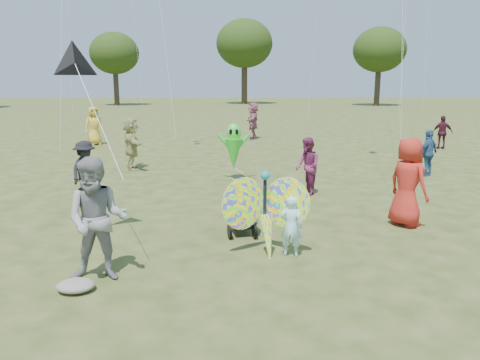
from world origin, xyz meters
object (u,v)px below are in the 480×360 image
Objects in this scene: crowd_h at (442,132)px; butterfly_kite at (266,214)px; crowd_b at (85,170)px; jogging_stroller at (241,203)px; crowd_d at (132,144)px; crowd_c at (428,153)px; crowd_j at (253,121)px; alien_kite at (234,149)px; crowd_e at (307,166)px; crowd_a at (408,182)px; adult_man at (97,220)px; crowd_g at (94,126)px; child_girl at (291,226)px.

butterfly_kite reaches higher than crowd_h.
jogging_stroller is at bearing -107.19° from crowd_b.
crowd_d is at bearing 106.73° from jogging_stroller.
crowd_d reaches higher than crowd_c.
crowd_b is at bearing -16.91° from crowd_j.
butterfly_kite is at bearing -85.99° from alien_kite.
crowd_j is (-0.74, 12.32, 0.19)m from crowd_e.
crowd_b is at bearing -98.52° from crowd_e.
alien_kite is (3.45, -1.84, 0.08)m from crowd_d.
crowd_a reaches higher than jogging_stroller.
adult_man is 2.79m from butterfly_kite.
adult_man reaches higher than jogging_stroller.
crowd_a reaches higher than butterfly_kite.
butterfly_kite is (6.90, -14.59, -0.17)m from crowd_g.
crowd_j reaches higher than crowd_g.
crowd_g is 14.84m from jogging_stroller.
adult_man reaches higher than child_girl.
crowd_a is 5.80m from crowd_c.
crowd_e is (5.37, -3.79, -0.13)m from crowd_d.
crowd_c is 0.83× the size of crowd_d.
crowd_e is at bearing -7.56° from crowd_c.
crowd_j is at bearing -14.33° from crowd_g.
crowd_c is 8.89m from butterfly_kite.
crowd_e is 4.65m from butterfly_kite.
crowd_d is at bearing 17.85° from crowd_a.
butterfly_kite is at bearing 63.43° from crowd_h.
crowd_b is (-1.67, 5.08, -0.20)m from adult_man.
crowd_d reaches higher than butterfly_kite.
crowd_c is 0.85× the size of alien_kite.
crowd_j is at bearing -75.81° from child_girl.
crowd_e and butterfly_kite have the same top height.
alien_kite is at bearing -1.70° from crowd_j.
crowd_h is at bearing -37.88° from crowd_b.
adult_man reaches higher than crowd_e.
crowd_c is at bearing -56.28° from crowd_a.
crowd_j is 1.09× the size of alien_kite.
crowd_a is at bearing -148.53° from crowd_d.
crowd_a is at bearing -89.64° from crowd_b.
crowd_h is at bearing 68.93° from crowd_j.
crowd_c is at bearing -61.65° from crowd_g.
crowd_a is 1.07× the size of alien_kite.
child_girl is 0.72× the size of crowd_h.
crowd_c is 1.00× the size of crowd_h.
alien_kite is (-0.07, 5.08, 0.36)m from jogging_stroller.
alien_kite is at bearing 94.01° from butterfly_kite.
adult_man is 5.35m from crowd_b.
alien_kite reaches higher than crowd_h.
crowd_a reaches higher than crowd_g.
crowd_d reaches higher than crowd_b.
adult_man is 1.09× the size of alien_kite.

